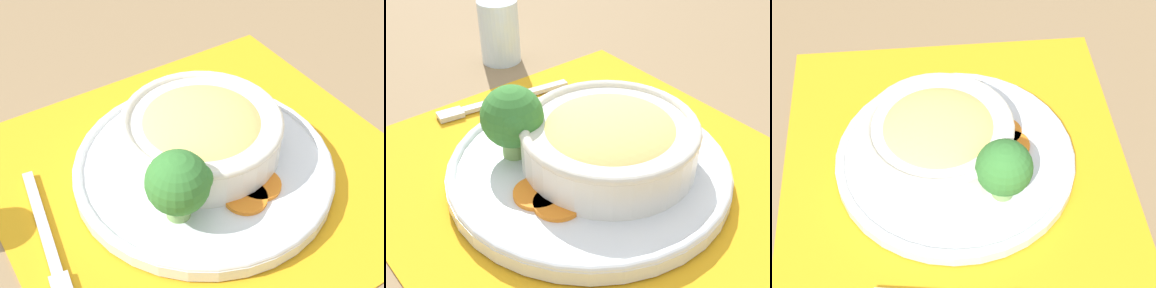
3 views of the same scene
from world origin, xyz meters
The scene contains 9 objects.
ground_plane centered at (0.00, 0.00, 0.00)m, with size 4.00×4.00×0.00m, color #8C704C.
placemat centered at (0.00, 0.00, 0.00)m, with size 0.52×0.49×0.00m.
plate centered at (0.00, 0.00, 0.02)m, with size 0.31×0.31×0.02m.
bowl centered at (-0.01, -0.02, 0.05)m, with size 0.19×0.19×0.06m.
broccoli_floret centered at (0.06, 0.06, 0.07)m, with size 0.07×0.07×0.08m.
carrot_slice_near centered at (-0.01, 0.07, 0.02)m, with size 0.05×0.05×0.01m.
carrot_slice_middle centered at (-0.04, 0.06, 0.02)m, with size 0.05×0.05×0.01m.
water_glass centered at (0.32, -0.05, 0.04)m, with size 0.06×0.06×0.10m.
fork centered at (0.20, 0.02, 0.01)m, with size 0.03×0.18×0.01m.
Camera 2 is at (-0.38, 0.26, 0.37)m, focal length 50.00 mm.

